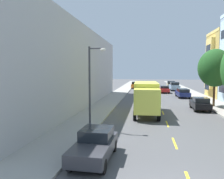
{
  "coord_description": "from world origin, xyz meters",
  "views": [
    {
      "loc": [
        -1.77,
        -6.74,
        4.48
      ],
      "look_at": [
        -6.5,
        23.18,
        1.89
      ],
      "focal_mm": 35.22,
      "sensor_mm": 36.0,
      "label": 1
    }
  ],
  "objects_px": {
    "street_tree_third": "(215,68)",
    "moving_red_sedan": "(164,89)",
    "parked_suv_champagne": "(171,85)",
    "parked_hatchback_charcoal": "(95,145)",
    "parked_pickup_orange": "(136,85)",
    "street_lamp": "(92,80)",
    "parked_hatchback_black": "(200,104)",
    "delivery_box_truck": "(146,96)",
    "parked_wagon_navy": "(183,93)",
    "parked_suv_sky": "(174,86)"
  },
  "relations": [
    {
      "from": "street_tree_third",
      "to": "moving_red_sedan",
      "type": "relative_size",
      "value": 1.55
    },
    {
      "from": "parked_suv_champagne",
      "to": "parked_hatchback_charcoal",
      "type": "bearing_deg",
      "value": -100.52
    },
    {
      "from": "parked_suv_champagne",
      "to": "parked_pickup_orange",
      "type": "bearing_deg",
      "value": -176.02
    },
    {
      "from": "street_lamp",
      "to": "parked_hatchback_black",
      "type": "bearing_deg",
      "value": 43.15
    },
    {
      "from": "parked_hatchback_black",
      "to": "parked_suv_champagne",
      "type": "xyz_separation_m",
      "value": [
        0.02,
        31.01,
        0.23
      ]
    },
    {
      "from": "delivery_box_truck",
      "to": "parked_hatchback_black",
      "type": "relative_size",
      "value": 1.95
    },
    {
      "from": "parked_wagon_navy",
      "to": "parked_hatchback_charcoal",
      "type": "relative_size",
      "value": 1.17
    },
    {
      "from": "street_tree_third",
      "to": "delivery_box_truck",
      "type": "xyz_separation_m",
      "value": [
        -8.2,
        -5.45,
        -2.95
      ]
    },
    {
      "from": "parked_suv_sky",
      "to": "parked_hatchback_charcoal",
      "type": "bearing_deg",
      "value": -102.16
    },
    {
      "from": "street_tree_third",
      "to": "delivery_box_truck",
      "type": "relative_size",
      "value": 0.88
    },
    {
      "from": "parked_wagon_navy",
      "to": "parked_suv_sky",
      "type": "bearing_deg",
      "value": 88.9
    },
    {
      "from": "parked_wagon_navy",
      "to": "parked_hatchback_charcoal",
      "type": "bearing_deg",
      "value": -107.27
    },
    {
      "from": "parked_suv_sky",
      "to": "parked_hatchback_charcoal",
      "type": "relative_size",
      "value": 1.19
    },
    {
      "from": "parked_pickup_orange",
      "to": "parked_suv_sky",
      "type": "bearing_deg",
      "value": -28.91
    },
    {
      "from": "moving_red_sedan",
      "to": "delivery_box_truck",
      "type": "bearing_deg",
      "value": -98.99
    },
    {
      "from": "moving_red_sedan",
      "to": "street_tree_third",
      "type": "bearing_deg",
      "value": -75.13
    },
    {
      "from": "street_tree_third",
      "to": "parked_hatchback_charcoal",
      "type": "distance_m",
      "value": 21.15
    },
    {
      "from": "delivery_box_truck",
      "to": "parked_pickup_orange",
      "type": "bearing_deg",
      "value": 94.61
    },
    {
      "from": "street_lamp",
      "to": "delivery_box_truck",
      "type": "relative_size",
      "value": 0.78
    },
    {
      "from": "street_lamp",
      "to": "moving_red_sedan",
      "type": "bearing_deg",
      "value": 75.21
    },
    {
      "from": "street_tree_third",
      "to": "parked_suv_champagne",
      "type": "relative_size",
      "value": 1.44
    },
    {
      "from": "delivery_box_truck",
      "to": "parked_suv_sky",
      "type": "distance_m",
      "value": 29.2
    },
    {
      "from": "moving_red_sedan",
      "to": "parked_suv_sky",
      "type": "bearing_deg",
      "value": 64.89
    },
    {
      "from": "delivery_box_truck",
      "to": "parked_hatchback_black",
      "type": "height_order",
      "value": "delivery_box_truck"
    },
    {
      "from": "parked_suv_sky",
      "to": "parked_pickup_orange",
      "type": "relative_size",
      "value": 0.9
    },
    {
      "from": "parked_suv_sky",
      "to": "moving_red_sedan",
      "type": "bearing_deg",
      "value": -115.11
    },
    {
      "from": "parked_hatchback_black",
      "to": "parked_pickup_orange",
      "type": "height_order",
      "value": "parked_pickup_orange"
    },
    {
      "from": "street_tree_third",
      "to": "parked_hatchback_charcoal",
      "type": "relative_size",
      "value": 1.72
    },
    {
      "from": "parked_wagon_navy",
      "to": "parked_pickup_orange",
      "type": "distance_m",
      "value": 20.29
    },
    {
      "from": "street_tree_third",
      "to": "parked_wagon_navy",
      "type": "height_order",
      "value": "street_tree_third"
    },
    {
      "from": "parked_pickup_orange",
      "to": "street_tree_third",
      "type": "bearing_deg",
      "value": -68.74
    },
    {
      "from": "street_lamp",
      "to": "parked_hatchback_charcoal",
      "type": "height_order",
      "value": "street_lamp"
    },
    {
      "from": "parked_pickup_orange",
      "to": "parked_hatchback_charcoal",
      "type": "xyz_separation_m",
      "value": [
        0.19,
        -45.8,
        -0.07
      ]
    },
    {
      "from": "parked_hatchback_black",
      "to": "moving_red_sedan",
      "type": "distance_m",
      "value": 19.87
    },
    {
      "from": "parked_wagon_navy",
      "to": "parked_suv_champagne",
      "type": "xyz_separation_m",
      "value": [
        0.07,
        18.93,
        0.18
      ]
    },
    {
      "from": "parked_suv_champagne",
      "to": "parked_suv_sky",
      "type": "bearing_deg",
      "value": -88.12
    },
    {
      "from": "parked_hatchback_black",
      "to": "parked_suv_champagne",
      "type": "distance_m",
      "value": 31.02
    },
    {
      "from": "parked_suv_champagne",
      "to": "parked_hatchback_black",
      "type": "bearing_deg",
      "value": -90.04
    },
    {
      "from": "street_lamp",
      "to": "parked_wagon_navy",
      "type": "xyz_separation_m",
      "value": [
        10.16,
        21.66,
        -2.95
      ]
    },
    {
      "from": "street_lamp",
      "to": "parked_suv_champagne",
      "type": "bearing_deg",
      "value": 75.85
    },
    {
      "from": "parked_suv_sky",
      "to": "parked_pickup_orange",
      "type": "distance_m",
      "value": 10.26
    },
    {
      "from": "parked_suv_champagne",
      "to": "moving_red_sedan",
      "type": "xyz_separation_m",
      "value": [
        -2.5,
        -11.3,
        -0.24
      ]
    },
    {
      "from": "parked_wagon_navy",
      "to": "parked_pickup_orange",
      "type": "bearing_deg",
      "value": 115.48
    },
    {
      "from": "street_lamp",
      "to": "parked_suv_champagne",
      "type": "distance_m",
      "value": 41.95
    },
    {
      "from": "parked_hatchback_charcoal",
      "to": "moving_red_sedan",
      "type": "relative_size",
      "value": 0.9
    },
    {
      "from": "parked_suv_champagne",
      "to": "moving_red_sedan",
      "type": "bearing_deg",
      "value": -102.48
    },
    {
      "from": "parked_hatchback_black",
      "to": "parked_pickup_orange",
      "type": "relative_size",
      "value": 0.76
    },
    {
      "from": "delivery_box_truck",
      "to": "parked_suv_champagne",
      "type": "bearing_deg",
      "value": 79.84
    },
    {
      "from": "parked_suv_champagne",
      "to": "moving_red_sedan",
      "type": "height_order",
      "value": "parked_suv_champagne"
    },
    {
      "from": "delivery_box_truck",
      "to": "parked_suv_champagne",
      "type": "height_order",
      "value": "delivery_box_truck"
    }
  ]
}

